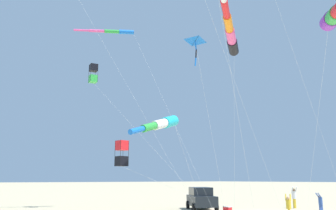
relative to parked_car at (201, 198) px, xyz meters
The scene contains 11 objects.
parked_car is the anchor object (origin of this frame).
cooler_box 2.76m from the parked_car, ahead, with size 0.62×0.42×0.42m.
person_adult_flyer 8.68m from the parked_car, 63.82° to the left, with size 0.68×0.65×1.89m.
person_child_green_jacket 9.35m from the parked_car, 33.69° to the left, with size 0.47×0.53×1.52m.
person_child_grey_jacket 8.97m from the parked_car, ahead, with size 0.54×0.57×1.60m.
kite_delta_small_distant 13.73m from the parked_car, 43.99° to the right, with size 4.28×6.98×11.84m.
kite_windsock_green_low_center 16.92m from the parked_car, 123.89° to the right, with size 8.44×8.82×16.29m.
kite_windsock_striped_overhead 11.19m from the parked_car, 56.43° to the right, with size 6.77×11.40×6.63m.
kite_windsock_yellow_midlevel 14.70m from the parked_car, 31.07° to the right, with size 7.79×8.96×12.25m.
kite_box_checkered_midright 11.95m from the parked_car, 65.93° to the right, with size 5.24×13.28×4.75m.
kite_box_red_high_left 14.76m from the parked_car, 128.53° to the right, with size 4.81×10.21×12.94m.
Camera 1 is at (18.12, -23.67, 2.52)m, focal length 37.36 mm.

